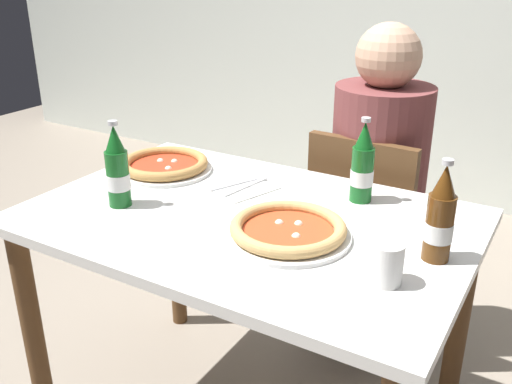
# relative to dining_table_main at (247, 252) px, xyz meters

# --- Properties ---
(dining_table_main) EXTENTS (1.20, 0.80, 0.75)m
(dining_table_main) POSITION_rel_dining_table_main_xyz_m (0.00, 0.00, 0.00)
(dining_table_main) COLOR silver
(dining_table_main) RESTS_ON ground_plane
(chair_behind_table) EXTENTS (0.42, 0.42, 0.85)m
(chair_behind_table) POSITION_rel_dining_table_main_xyz_m (0.14, 0.61, -0.15)
(chair_behind_table) COLOR brown
(chair_behind_table) RESTS_ON ground_plane
(diner_seated) EXTENTS (0.34, 0.34, 1.21)m
(diner_seated) POSITION_rel_dining_table_main_xyz_m (0.15, 0.66, -0.05)
(diner_seated) COLOR #2D3342
(diner_seated) RESTS_ON ground_plane
(pizza_margherita_near) EXTENTS (0.32, 0.32, 0.04)m
(pizza_margherita_near) POSITION_rel_dining_table_main_xyz_m (0.16, -0.06, 0.13)
(pizza_margherita_near) COLOR white
(pizza_margherita_near) RESTS_ON dining_table_main
(pizza_marinara_far) EXTENTS (0.31, 0.31, 0.04)m
(pizza_marinara_far) POSITION_rel_dining_table_main_xyz_m (-0.41, 0.15, 0.14)
(pizza_marinara_far) COLOR white
(pizza_marinara_far) RESTS_ON dining_table_main
(beer_bottle_left) EXTENTS (0.07, 0.07, 0.25)m
(beer_bottle_left) POSITION_rel_dining_table_main_xyz_m (0.23, 0.25, 0.22)
(beer_bottle_left) COLOR #14591E
(beer_bottle_left) RESTS_ON dining_table_main
(beer_bottle_center) EXTENTS (0.07, 0.07, 0.25)m
(beer_bottle_center) POSITION_rel_dining_table_main_xyz_m (-0.34, -0.13, 0.22)
(beer_bottle_center) COLOR #14591E
(beer_bottle_center) RESTS_ON dining_table_main
(beer_bottle_right) EXTENTS (0.07, 0.07, 0.25)m
(beer_bottle_right) POSITION_rel_dining_table_main_xyz_m (0.51, 0.02, 0.22)
(beer_bottle_right) COLOR #512D0F
(beer_bottle_right) RESTS_ON dining_table_main
(napkin_with_cutlery) EXTENTS (0.23, 0.23, 0.01)m
(napkin_with_cutlery) POSITION_rel_dining_table_main_xyz_m (-0.12, 0.16, 0.12)
(napkin_with_cutlery) COLOR white
(napkin_with_cutlery) RESTS_ON dining_table_main
(paper_cup) EXTENTS (0.07, 0.07, 0.09)m
(paper_cup) POSITION_rel_dining_table_main_xyz_m (0.44, -0.14, 0.16)
(paper_cup) COLOR white
(paper_cup) RESTS_ON dining_table_main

